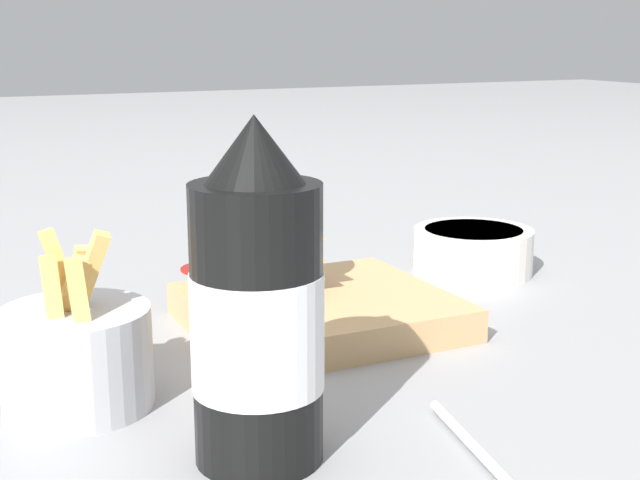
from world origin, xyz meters
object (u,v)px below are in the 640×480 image
(fries_basket, at_px, (77,354))
(side_bowl, at_px, (473,249))
(burger, at_px, (259,232))
(ketchup_bottle, at_px, (257,313))
(serving_board, at_px, (320,312))

(fries_basket, distance_m, side_bowl, 0.48)
(burger, relative_size, side_bowl, 0.83)
(burger, distance_m, side_bowl, 0.28)
(burger, bearing_deg, side_bowl, -168.53)
(ketchup_bottle, xyz_separation_m, fries_basket, (0.08, -0.12, -0.05))
(fries_basket, relative_size, side_bowl, 1.00)
(ketchup_bottle, xyz_separation_m, side_bowl, (-0.37, -0.29, -0.07))
(side_bowl, bearing_deg, fries_basket, 20.73)
(serving_board, xyz_separation_m, ketchup_bottle, (0.14, 0.20, 0.08))
(burger, height_order, ketchup_bottle, ketchup_bottle)
(serving_board, height_order, fries_basket, fries_basket)
(ketchup_bottle, bearing_deg, serving_board, -124.50)
(serving_board, distance_m, fries_basket, 0.24)
(ketchup_bottle, distance_m, side_bowl, 0.47)
(ketchup_bottle, height_order, fries_basket, ketchup_bottle)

